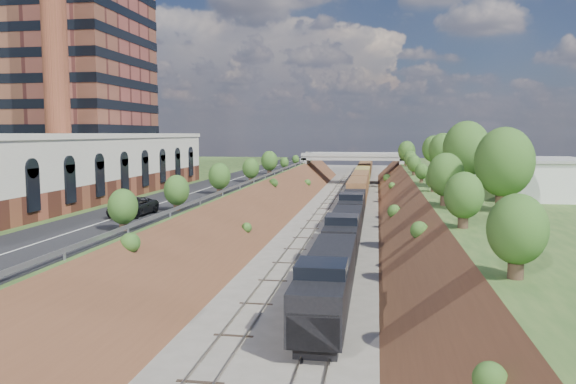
# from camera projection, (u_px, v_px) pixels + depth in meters

# --- Properties ---
(platform_left) EXTENTS (44.00, 180.00, 5.00)m
(platform_left) POSITION_uv_depth(u_px,v_px,m) (97.00, 201.00, 78.58)
(platform_left) COLOR #2E4F20
(platform_left) RESTS_ON ground
(embankment_left) EXTENTS (10.00, 180.00, 10.00)m
(embankment_left) POSITION_uv_depth(u_px,v_px,m) (250.00, 223.00, 75.40)
(embankment_left) COLOR brown
(embankment_left) RESTS_ON ground
(embankment_right) EXTENTS (10.00, 180.00, 10.00)m
(embankment_right) POSITION_uv_depth(u_px,v_px,m) (418.00, 227.00, 71.96)
(embankment_right) COLOR brown
(embankment_right) RESTS_ON ground
(rail_left_track) EXTENTS (1.58, 180.00, 0.18)m
(rail_left_track) POSITION_uv_depth(u_px,v_px,m) (313.00, 224.00, 74.08)
(rail_left_track) COLOR gray
(rail_left_track) RESTS_ON ground
(rail_right_track) EXTENTS (1.58, 180.00, 0.18)m
(rail_right_track) POSITION_uv_depth(u_px,v_px,m) (352.00, 225.00, 73.27)
(rail_right_track) COLOR gray
(rail_right_track) RESTS_ON ground
(road) EXTENTS (8.00, 180.00, 0.10)m
(road) POSITION_uv_depth(u_px,v_px,m) (218.00, 185.00, 75.58)
(road) COLOR black
(road) RESTS_ON platform_left
(guardrail) EXTENTS (0.10, 171.00, 0.70)m
(guardrail) POSITION_uv_depth(u_px,v_px,m) (247.00, 182.00, 74.69)
(guardrail) COLOR #99999E
(guardrail) RESTS_ON platform_left
(commercial_building) EXTENTS (14.30, 62.30, 7.00)m
(commercial_building) POSITION_uv_depth(u_px,v_px,m) (33.00, 169.00, 55.56)
(commercial_building) COLOR brown
(commercial_building) RESTS_ON platform_left
(highrise_tower) EXTENTS (22.00, 22.00, 53.90)m
(highrise_tower) POSITION_uv_depth(u_px,v_px,m) (63.00, 1.00, 88.91)
(highrise_tower) COLOR brown
(highrise_tower) RESTS_ON platform_left
(smokestack) EXTENTS (3.20, 3.20, 40.00)m
(smokestack) POSITION_uv_depth(u_px,v_px,m) (54.00, 33.00, 72.77)
(smokestack) COLOR brown
(smokestack) RESTS_ON platform_left
(overpass) EXTENTS (24.50, 8.30, 7.40)m
(overpass) POSITION_uv_depth(u_px,v_px,m) (353.00, 163.00, 134.06)
(overpass) COLOR gray
(overpass) RESTS_ON ground
(white_building_near) EXTENTS (9.00, 12.00, 4.00)m
(white_building_near) POSITION_uv_depth(u_px,v_px,m) (541.00, 179.00, 61.42)
(white_building_near) COLOR silver
(white_building_near) RESTS_ON platform_right
(white_building_far) EXTENTS (8.00, 10.00, 3.60)m
(white_building_far) POSITION_uv_depth(u_px,v_px,m) (495.00, 169.00, 83.13)
(white_building_far) COLOR silver
(white_building_far) RESTS_ON platform_right
(tree_right_large) EXTENTS (5.25, 5.25, 7.61)m
(tree_right_large) POSITION_uv_depth(u_px,v_px,m) (504.00, 163.00, 50.40)
(tree_right_large) COLOR #473323
(tree_right_large) RESTS_ON platform_right
(tree_left_crest) EXTENTS (2.45, 2.45, 3.55)m
(tree_left_crest) POSITION_uv_depth(u_px,v_px,m) (97.00, 212.00, 35.50)
(tree_left_crest) COLOR #473323
(tree_left_crest) RESTS_ON platform_left
(freight_train) EXTENTS (3.00, 169.21, 4.55)m
(freight_train) POSITION_uv_depth(u_px,v_px,m) (361.00, 180.00, 114.61)
(freight_train) COLOR black
(freight_train) RESTS_ON ground
(suv) EXTENTS (2.80, 5.65, 1.54)m
(suv) POSITION_uv_depth(u_px,v_px,m) (133.00, 207.00, 47.20)
(suv) COLOR black
(suv) RESTS_ON road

